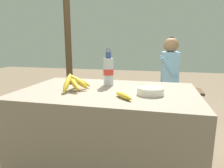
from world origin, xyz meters
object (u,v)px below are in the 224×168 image
banana_bunch_ripe (74,82)px  loose_banana_front (124,96)px  seated_vendor (166,74)px  banana_bunch_green (117,82)px  loose_banana_side (150,86)px  serving_bowl (150,90)px  water_bottle (108,71)px  wooden_bench (144,93)px  support_post_near (67,22)px

banana_bunch_ripe → loose_banana_front: size_ratio=2.00×
seated_vendor → banana_bunch_green: size_ratio=4.32×
loose_banana_front → seated_vendor: 1.40m
loose_banana_side → seated_vendor: seated_vendor is taller
banana_bunch_ripe → serving_bowl: size_ratio=1.60×
banana_bunch_ripe → loose_banana_front: banana_bunch_ripe is taller
serving_bowl → banana_bunch_green: size_ratio=0.76×
seated_vendor → serving_bowl: bearing=81.0°
water_bottle → wooden_bench: water_bottle is taller
loose_banana_front → loose_banana_side: (0.16, 0.35, 0.00)m
loose_banana_side → banana_bunch_ripe: bearing=-161.4°
wooden_bench → banana_bunch_green: banana_bunch_green is taller
water_bottle → banana_bunch_green: 1.06m
loose_banana_side → banana_bunch_green: loose_banana_side is taller
banana_bunch_ripe → support_post_near: size_ratio=0.12×
loose_banana_side → wooden_bench: bearing=96.3°
banana_bunch_green → loose_banana_side: bearing=-65.0°
loose_banana_side → wooden_bench: size_ratio=0.13×
banana_bunch_ripe → loose_banana_side: 0.62m
loose_banana_front → banana_bunch_ripe: bearing=160.6°
loose_banana_side → seated_vendor: bearing=81.3°
water_bottle → support_post_near: (-0.98, 1.29, 0.55)m
loose_banana_side → banana_bunch_green: (-0.49, 1.06, -0.19)m
loose_banana_front → seated_vendor: size_ratio=0.14×
serving_bowl → water_bottle: size_ratio=0.61×
banana_bunch_ripe → wooden_bench: size_ratio=0.21×
support_post_near → wooden_bench: bearing=-13.2°
loose_banana_side → support_post_near: 2.01m
seated_vendor → loose_banana_side: bearing=79.2°
wooden_bench → banana_bunch_ripe: bearing=-110.7°
seated_vendor → banana_bunch_green: (-0.65, 0.04, -0.15)m
wooden_bench → banana_bunch_green: size_ratio=5.69×
loose_banana_front → wooden_bench: loose_banana_front is taller
serving_bowl → banana_bunch_ripe: bearing=-179.3°
serving_bowl → wooden_bench: (-0.12, 1.24, -0.34)m
serving_bowl → loose_banana_front: (-0.17, -0.16, -0.01)m
banana_bunch_green → support_post_near: 1.24m
water_bottle → serving_bowl: bearing=-32.0°
support_post_near → banana_bunch_ripe: bearing=-63.7°
water_bottle → loose_banana_side: 0.38m
seated_vendor → water_bottle: bearing=59.7°
serving_bowl → seated_vendor: seated_vendor is taller
banana_bunch_ripe → loose_banana_front: bearing=-19.4°
banana_bunch_green → wooden_bench: bearing=-0.9°
loose_banana_front → wooden_bench: (0.05, 1.40, -0.33)m
loose_banana_side → loose_banana_front: bearing=-115.2°
banana_bunch_green → loose_banana_front: bearing=-76.8°
banana_bunch_green → support_post_near: (-0.85, 0.28, 0.86)m
wooden_bench → support_post_near: support_post_near is taller
loose_banana_side → banana_bunch_green: 1.18m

